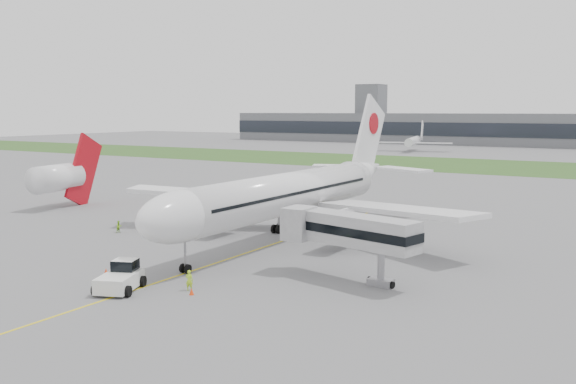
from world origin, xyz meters
The scene contains 14 objects.
ground centered at (0.00, 0.00, 0.00)m, with size 600.00×600.00×0.00m, color slate.
apron_markings centered at (0.00, -5.00, 0.00)m, with size 70.00×70.00×0.04m, color yellow, non-canonical shape.
grass_strip centered at (0.00, 120.00, 0.01)m, with size 600.00×50.00×0.02m, color #30531F.
terminal_building centered at (0.00, 229.87, 7.00)m, with size 320.00×22.30×14.00m.
control_tower centered at (-90.00, 232.00, 0.00)m, with size 12.00×12.00×56.00m, color slate, non-canonical shape.
airliner centered at (0.00, 4.87, 5.66)m, with size 48.13×53.95×17.88m.
pushback_tug centered at (-1.03, -22.30, 1.14)m, with size 4.61×5.50×2.48m.
jet_bridge centered at (14.16, -9.28, 4.67)m, with size 13.83×5.70×6.31m.
safety_cone_left centered at (-6.19, -19.23, 0.29)m, with size 0.43×0.43×0.58m, color #FF3C0D.
safety_cone_right centered at (5.17, -20.33, 0.29)m, with size 0.42×0.42×0.58m, color #FF3C0D.
ground_crew_near centered at (4.17, -19.41, 0.91)m, with size 0.66×0.43×1.81m, color #BBF328.
ground_crew_far centered at (-20.64, -3.51, 0.76)m, with size 0.74×0.58×1.53m, color #89CF22.
neighbor_aircraft centered at (-44.14, 6.92, 4.95)m, with size 6.10×15.47×12.48m.
distant_aircraft_left centered at (-45.53, 170.62, 0.00)m, with size 29.00×25.59×11.09m, color white, non-canonical shape.
Camera 1 is at (39.33, -61.11, 15.49)m, focal length 40.00 mm.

